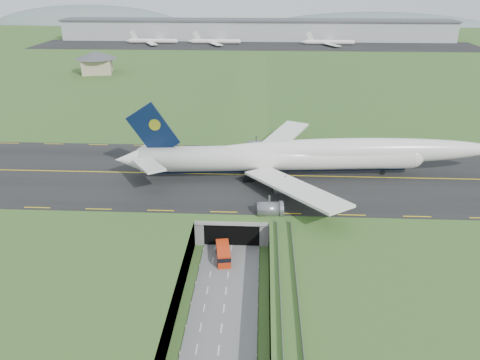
{
  "coord_description": "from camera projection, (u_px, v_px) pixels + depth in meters",
  "views": [
    {
      "loc": [
        6.16,
        -78.85,
        54.4
      ],
      "look_at": [
        1.2,
        20.0,
        10.4
      ],
      "focal_mm": 35.0,
      "sensor_mm": 36.0,
      "label": 1
    }
  ],
  "objects": [
    {
      "name": "jumbo_jet",
      "position": [
        305.0,
        156.0,
        119.18
      ],
      "size": [
        98.06,
        62.24,
        20.67
      ],
      "rotation": [
        0.0,
        0.0,
        0.09
      ],
      "color": "white",
      "rests_on": "ground"
    },
    {
      "name": "guideway",
      "position": [
        289.0,
        310.0,
        74.23
      ],
      "size": [
        3.0,
        53.0,
        7.05
      ],
      "color": "#A8A8A3",
      "rests_on": "ground"
    },
    {
      "name": "taxiway",
      "position": [
        238.0,
        175.0,
        121.98
      ],
      "size": [
        800.0,
        44.0,
        0.18
      ],
      "primitive_type": "cube",
      "color": "black",
      "rests_on": "airfield_deck"
    },
    {
      "name": "cargo_terminal",
      "position": [
        256.0,
        30.0,
        361.94
      ],
      "size": [
        320.0,
        67.0,
        15.6
      ],
      "color": "#B2B2B2",
      "rests_on": "ground"
    },
    {
      "name": "service_building",
      "position": [
        97.0,
        60.0,
        242.42
      ],
      "size": [
        25.38,
        25.38,
        11.56
      ],
      "rotation": [
        0.0,
        0.0,
        0.22
      ],
      "color": "tan",
      "rests_on": "ground"
    },
    {
      "name": "ground",
      "position": [
        229.0,
        267.0,
        94.34
      ],
      "size": [
        900.0,
        900.0,
        0.0
      ],
      "primitive_type": "plane",
      "color": "#2C5120",
      "rests_on": "ground"
    },
    {
      "name": "shuttle_tram",
      "position": [
        223.0,
        253.0,
        95.98
      ],
      "size": [
        3.76,
        7.48,
        2.93
      ],
      "rotation": [
        0.0,
        0.0,
        0.15
      ],
      "color": "red",
      "rests_on": "ground"
    },
    {
      "name": "trench_road",
      "position": [
        226.0,
        290.0,
        87.45
      ],
      "size": [
        12.0,
        75.0,
        0.2
      ],
      "primitive_type": "cube",
      "color": "slate",
      "rests_on": "ground"
    },
    {
      "name": "tunnel_portal",
      "position": [
        234.0,
        214.0,
        108.24
      ],
      "size": [
        17.0,
        22.3,
        6.0
      ],
      "color": "gray",
      "rests_on": "ground"
    },
    {
      "name": "airfield_deck",
      "position": [
        229.0,
        254.0,
        93.12
      ],
      "size": [
        800.0,
        800.0,
        6.0
      ],
      "primitive_type": "cube",
      "color": "gray",
      "rests_on": "ground"
    },
    {
      "name": "distant_hills",
      "position": [
        320.0,
        34.0,
        485.46
      ],
      "size": [
        700.0,
        91.0,
        60.0
      ],
      "color": "slate",
      "rests_on": "ground"
    }
  ]
}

